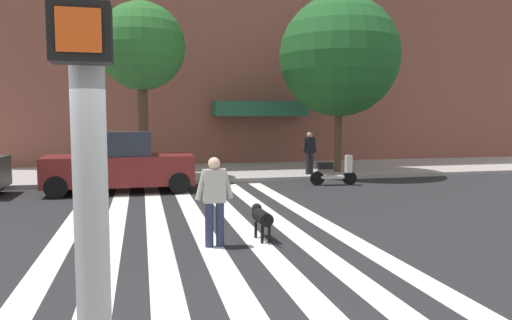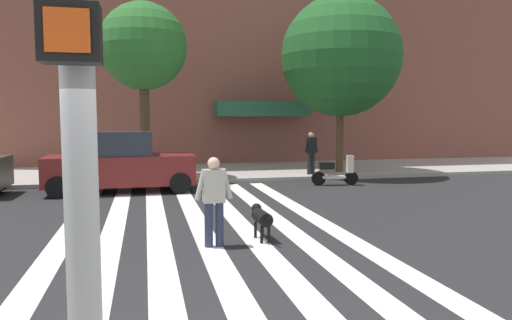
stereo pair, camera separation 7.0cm
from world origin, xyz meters
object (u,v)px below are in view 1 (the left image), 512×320
(street_tree_middle, at_px, (339,56))
(pedestrian_dog_walker, at_px, (214,196))
(parked_scooter, at_px, (334,171))
(street_tree_nearest, at_px, (142,47))
(dog_on_leash, at_px, (262,217))
(pedestrian_bystander, at_px, (310,150))
(parked_car_behind_first, at_px, (118,163))

(street_tree_middle, relative_size, pedestrian_dog_walker, 4.29)
(parked_scooter, xyz_separation_m, pedestrian_dog_walker, (-5.21, -6.91, 0.45))
(street_tree_nearest, bearing_deg, pedestrian_dog_walker, -82.85)
(pedestrian_dog_walker, bearing_deg, street_tree_middle, 55.80)
(dog_on_leash, distance_m, pedestrian_bystander, 9.65)
(street_tree_middle, height_order, pedestrian_dog_walker, street_tree_middle)
(pedestrian_dog_walker, bearing_deg, dog_on_leash, 16.70)
(pedestrian_dog_walker, bearing_deg, street_tree_nearest, 97.15)
(street_tree_middle, bearing_deg, parked_car_behind_first, -163.63)
(pedestrian_dog_walker, bearing_deg, parked_car_behind_first, 105.67)
(street_tree_nearest, relative_size, pedestrian_dog_walker, 3.86)
(parked_scooter, distance_m, pedestrian_dog_walker, 8.66)
(parked_scooter, height_order, pedestrian_bystander, pedestrian_bystander)
(parked_scooter, bearing_deg, pedestrian_dog_walker, -127.02)
(parked_car_behind_first, bearing_deg, dog_on_leash, -66.59)
(parked_car_behind_first, xyz_separation_m, street_tree_nearest, (0.80, 2.38, 3.95))
(street_tree_middle, bearing_deg, street_tree_nearest, -179.20)
(dog_on_leash, bearing_deg, pedestrian_bystander, 64.67)
(street_tree_middle, xyz_separation_m, pedestrian_dog_walker, (-6.49, -9.56, -3.85))
(parked_car_behind_first, xyz_separation_m, street_tree_middle, (8.48, 2.49, 3.87))
(parked_car_behind_first, relative_size, street_tree_middle, 0.64)
(pedestrian_bystander, bearing_deg, street_tree_middle, 21.87)
(street_tree_middle, distance_m, dog_on_leash, 11.63)
(street_tree_nearest, bearing_deg, parked_car_behind_first, -108.50)
(parked_car_behind_first, distance_m, dog_on_leash, 7.40)
(parked_scooter, distance_m, street_tree_nearest, 8.16)
(street_tree_middle, xyz_separation_m, dog_on_leash, (-5.54, -9.27, -4.33))
(parked_car_behind_first, relative_size, pedestrian_dog_walker, 2.76)
(pedestrian_dog_walker, distance_m, dog_on_leash, 1.11)
(pedestrian_dog_walker, bearing_deg, pedestrian_bystander, 60.56)
(parked_scooter, relative_size, pedestrian_bystander, 0.99)
(pedestrian_dog_walker, bearing_deg, parked_scooter, 52.98)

